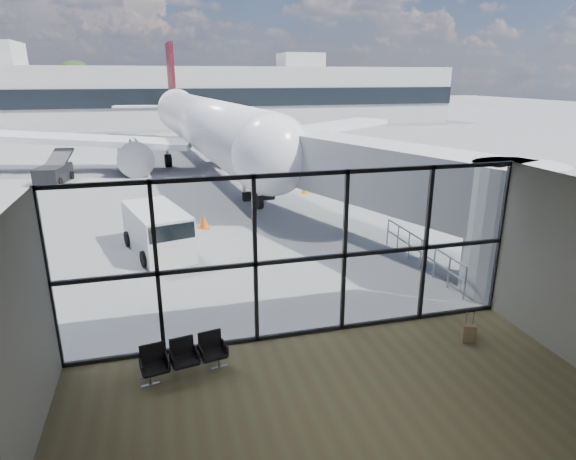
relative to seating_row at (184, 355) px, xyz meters
name	(u,v)px	position (x,y,z in m)	size (l,w,h in m)	color
ground	(193,144)	(3.15, 41.01, -0.49)	(220.00, 220.00, 0.00)	slate
lounge_shell	(383,337)	(3.15, -3.79, 2.16)	(12.02, 8.01, 4.51)	brown
glass_curtain_wall	(301,258)	(3.15, 1.01, 1.76)	(12.10, 0.12, 4.50)	white
jet_bridge	(366,176)	(8.05, 8.09, 2.27)	(8.00, 16.50, 4.33)	gray
apron_railing	(421,249)	(8.75, 4.51, 0.23)	(0.06, 5.46, 1.11)	gray
far_terminal	(175,95)	(2.56, 62.99, 3.72)	(80.00, 12.20, 11.00)	#A7A7A3
tree_4	(34,86)	(-17.85, 73.01, 4.76)	(5.61, 5.61, 8.07)	#382619
tree_5	(76,82)	(-11.85, 73.01, 5.38)	(6.27, 6.27, 9.03)	#382619
seating_row	(184,355)	(0.00, 0.00, 0.00)	(2.00, 0.89, 0.89)	gray
suitcase	(469,333)	(7.35, -0.49, -0.23)	(0.37, 0.32, 0.86)	#8C6D4E
airliner	(202,124)	(3.26, 29.35, 2.63)	(34.26, 39.80, 10.26)	silver
service_van	(158,231)	(-0.48, 8.62, 0.43)	(2.81, 4.43, 1.79)	silver
belt_loader	(54,173)	(-7.07, 24.22, 0.16)	(2.16, 4.40, 1.94)	black
traffic_cone_a	(204,222)	(1.55, 11.42, -0.18)	(0.46, 0.46, 0.65)	#FF560D
traffic_cone_c	(305,188)	(8.11, 17.01, -0.18)	(0.46, 0.46, 0.66)	orange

